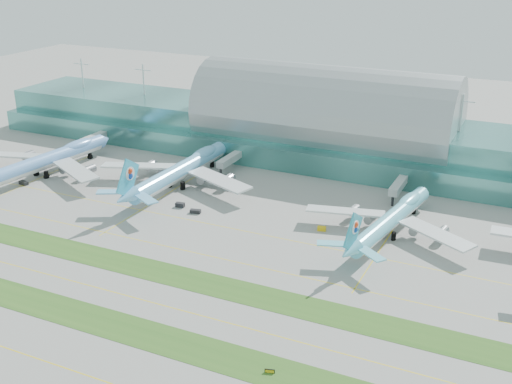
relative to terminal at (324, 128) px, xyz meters
The scene contains 17 objects.
ground 129.58m from the terminal, 90.00° to the right, with size 700.00×700.00×0.00m, color gray.
terminal is the anchor object (origin of this frame).
grass_strip_near 157.43m from the terminal, 90.00° to the right, with size 420.00×12.00×0.08m, color #2D591E.
grass_strip_far 127.58m from the terminal, 90.00° to the right, with size 420.00×12.00×0.08m, color #2D591E.
taxiline_a 177.36m from the terminal, 90.00° to the right, with size 420.00×0.35×0.01m, color yellow.
taxiline_b 143.50m from the terminal, 90.00° to the right, with size 420.00×0.35×0.01m, color yellow.
taxiline_c 111.70m from the terminal, 90.01° to the right, with size 420.00×0.35×0.01m, color yellow.
taxiline_d 89.92m from the terminal, 90.01° to the right, with size 420.00×0.35×0.01m, color yellow.
airliner_a 124.28m from the terminal, 144.44° to the right, with size 69.96×79.82×21.96m.
airliner_b 72.13m from the terminal, 125.18° to the right, with size 71.48×81.03×22.32m.
airliner_c 85.43m from the terminal, 54.20° to the right, with size 61.06×69.96×19.30m.
gse_b 134.50m from the terminal, 139.34° to the right, with size 4.27×2.06×1.50m, color black.
gse_c 86.13m from the terminal, 110.24° to the right, with size 3.42×1.88×1.72m, color black.
gse_d 86.13m from the terminal, 104.38° to the right, with size 4.01×1.90×1.40m, color black.
gse_e 82.49m from the terminal, 70.59° to the right, with size 2.97×1.81×1.48m, color gold.
gse_f 91.90m from the terminal, 63.27° to the right, with size 3.20×1.85×1.55m, color black.
taxiway_sign_east 163.88m from the terminal, 74.69° to the right, with size 2.43×0.90×1.04m.
Camera 1 is at (93.85, -143.70, 96.02)m, focal length 45.00 mm.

